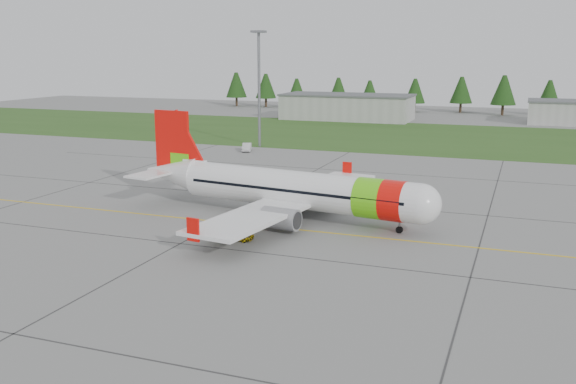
% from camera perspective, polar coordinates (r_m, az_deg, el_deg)
% --- Properties ---
extents(ground, '(320.00, 320.00, 0.00)m').
position_cam_1_polar(ground, '(52.39, 4.90, -6.28)').
color(ground, gray).
rests_on(ground, ground).
extents(aircraft, '(34.19, 31.81, 10.39)m').
position_cam_1_polar(aircraft, '(65.24, 0.29, 0.22)').
color(aircraft, white).
rests_on(aircraft, ground).
extents(follow_me_car, '(1.51, 1.71, 3.83)m').
position_cam_1_polar(follow_me_car, '(58.05, -4.94, -2.45)').
color(follow_me_car, yellow).
rests_on(follow_me_car, ground).
extents(service_van, '(1.85, 1.80, 4.20)m').
position_cam_1_polar(service_van, '(110.65, -3.70, 4.72)').
color(service_van, silver).
rests_on(service_van, ground).
extents(grass_strip, '(320.00, 50.00, 0.03)m').
position_cam_1_polar(grass_strip, '(131.61, 14.69, 4.64)').
color(grass_strip, '#30561E').
rests_on(grass_strip, ground).
extents(taxi_guideline, '(120.00, 0.25, 0.02)m').
position_cam_1_polar(taxi_guideline, '(59.78, 6.99, -3.95)').
color(taxi_guideline, gold).
rests_on(taxi_guideline, ground).
extents(hangar_west, '(32.00, 14.00, 6.00)m').
position_cam_1_polar(hangar_west, '(164.26, 5.29, 7.48)').
color(hangar_west, '#A8A8A3').
rests_on(hangar_west, ground).
extents(floodlight_mast, '(0.50, 0.50, 20.00)m').
position_cam_1_polar(floodlight_mast, '(115.32, -2.58, 8.98)').
color(floodlight_mast, slate).
rests_on(floodlight_mast, ground).
extents(treeline, '(160.00, 8.00, 10.00)m').
position_cam_1_polar(treeline, '(186.71, 16.64, 8.22)').
color(treeline, '#1C3F14').
rests_on(treeline, ground).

